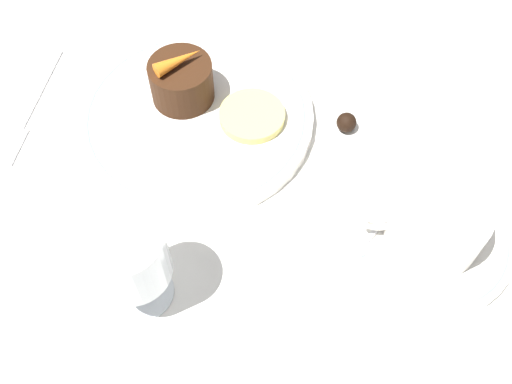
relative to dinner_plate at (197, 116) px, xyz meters
The scene contains 11 objects.
ground_plane 0.04m from the dinner_plate, 64.00° to the left, with size 3.00×3.00×0.00m, color white.
dinner_plate is the anchor object (origin of this frame).
saucer 0.29m from the dinner_plate, 150.45° to the left, with size 0.16×0.16×0.01m.
coffee_cup 0.29m from the dinner_plate, 149.90° to the left, with size 0.12×0.09×0.06m.
spoon 0.24m from the dinner_plate, 145.78° to the left, with size 0.07×0.09×0.00m.
wine_glass 0.22m from the dinner_plate, 82.05° to the left, with size 0.07×0.07×0.11m.
fork 0.20m from the dinner_plate, ahead, with size 0.04×0.17×0.01m.
dessert_cake 0.04m from the dinner_plate, 48.82° to the right, with size 0.07×0.07×0.05m.
carrot_garnish 0.07m from the dinner_plate, 48.82° to the right, with size 0.05×0.05×0.02m.
pineapple_slice 0.06m from the dinner_plate, behind, with size 0.07×0.07×0.01m.
chocolate_truffle 0.17m from the dinner_plate, behind, with size 0.02×0.02×0.02m.
Camera 1 is at (-0.11, 0.39, 0.53)m, focal length 42.00 mm.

